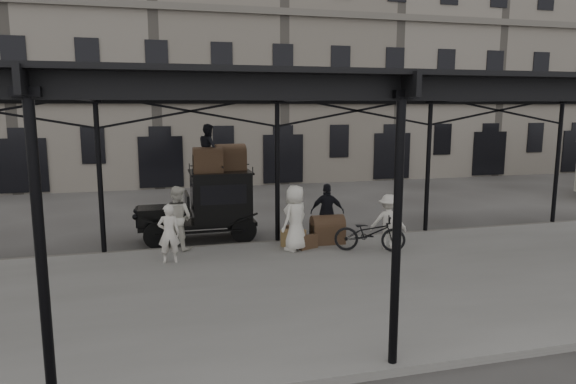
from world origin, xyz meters
The scene contains 18 objects.
ground centered at (0.00, 0.00, 0.00)m, with size 120.00×120.00×0.00m, color #383533.
platform centered at (0.00, -2.00, 0.07)m, with size 28.00×8.00×0.15m, color slate.
canopy centered at (0.00, -1.72, 4.60)m, with size 22.50×9.00×4.74m.
building_frontage centered at (0.00, 18.00, 7.00)m, with size 64.00×8.00×14.00m, color slate.
taxi centered at (-1.87, 3.21, 1.20)m, with size 3.65×1.55×2.18m.
porter_left centered at (-3.25, 0.54, 0.93)m, with size 0.57×0.37×1.55m, color silver.
porter_midleft centered at (-2.97, 1.80, 1.06)m, with size 0.89×0.69×1.82m, color silver.
porter_centre centered at (0.23, 0.84, 1.08)m, with size 0.91×0.59×1.86m, color silver.
porter_official centered at (1.49, 1.71, 1.01)m, with size 1.01×0.42×1.73m, color black.
porter_right centered at (2.86, 0.35, 0.94)m, with size 1.01×0.58×1.57m, color silver.
bicycle centered at (2.24, 0.21, 0.67)m, with size 0.69×1.98×1.04m, color black.
porter_roof centered at (-1.90, 3.11, 2.92)m, with size 0.72×0.56×1.48m, color black.
steamer_trunk_roof_near centered at (-1.95, 2.96, 2.51)m, with size 0.89×0.54×0.65m, color #4A3222, non-canonical shape.
steamer_trunk_roof_far centered at (-1.20, 3.41, 2.53)m, with size 0.94×0.58×0.69m, color #4A3222, non-canonical shape.
steamer_trunk_platform centered at (1.37, 1.33, 0.50)m, with size 0.97×0.59×0.71m, color #4A3222, non-canonical shape.
wicker_hamper centered at (0.28, 1.21, 0.40)m, with size 0.60×0.45×0.50m, color olive.
suitcase_upright centered at (0.39, 1.80, 0.38)m, with size 0.15×0.60×0.45m, color #4A3222.
suitcase_flat centered at (0.64, 0.87, 0.35)m, with size 0.60×0.15×0.40m, color #4A3222.
Camera 1 is at (-3.55, -12.75, 4.17)m, focal length 32.00 mm.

